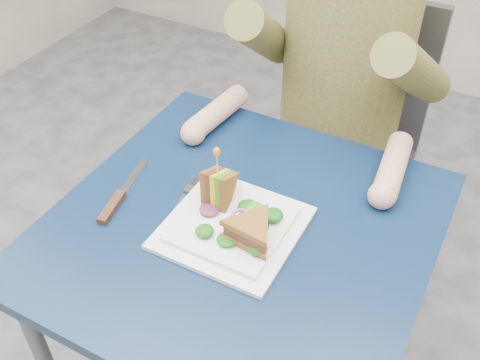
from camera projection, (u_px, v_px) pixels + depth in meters
The scene contains 12 objects.
table at pixel (241, 251), 1.20m from camera, with size 0.75×0.75×0.73m.
chair at pixel (345, 128), 1.72m from camera, with size 0.42×0.40×0.93m.
diner at pixel (348, 30), 1.40m from camera, with size 0.54×0.59×0.74m.
plate at pixel (233, 226), 1.13m from camera, with size 0.26×0.26×0.02m.
sandwich_flat at pixel (251, 231), 1.07m from camera, with size 0.13×0.13×0.05m.
sandwich_upright at pixel (218, 187), 1.15m from camera, with size 0.08×0.13×0.12m.
fork at pixel (180, 204), 1.18m from camera, with size 0.04×0.18×0.01m.
knife at pixel (116, 201), 1.19m from camera, with size 0.06×0.22×0.02m.
toothpick at pixel (217, 163), 1.11m from camera, with size 0.00×0.00×0.06m, color tan.
toothpick_frill at pixel (217, 152), 1.09m from camera, with size 0.01×0.01×0.02m, color orange.
lettuce_spill at pixel (237, 217), 1.12m from camera, with size 0.15×0.13×0.02m, color #337A14, non-canonical shape.
onion_ring at pixel (240, 218), 1.11m from camera, with size 0.04×0.04×0.01m, color #9E4C7A.
Camera 1 is at (0.38, -0.71, 1.55)m, focal length 42.00 mm.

